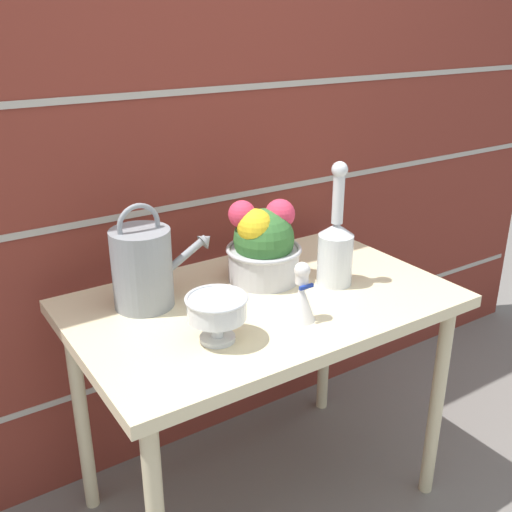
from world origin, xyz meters
name	(u,v)px	position (x,y,z in m)	size (l,w,h in m)	color
ground_plane	(262,496)	(0.00, 0.00, 0.00)	(12.00, 12.00, 0.00)	slate
brick_wall	(186,147)	(0.00, 0.45, 1.10)	(3.60, 0.08, 2.20)	maroon
patio_table	(262,323)	(0.00, 0.00, 0.66)	(1.09, 0.68, 0.74)	beige
watering_can	(143,267)	(-0.30, 0.15, 0.86)	(0.31, 0.17, 0.30)	gray
crystal_pedestal_bowl	(217,310)	(-0.23, -0.14, 0.83)	(0.16, 0.16, 0.12)	silver
flower_planter	(263,245)	(0.07, 0.11, 0.86)	(0.23, 0.23, 0.26)	#BCBCC1
glass_decanter	(336,247)	(0.24, -0.03, 0.86)	(0.11, 0.11, 0.38)	silver
figurine_vase	(301,297)	(0.01, -0.16, 0.81)	(0.08, 0.08, 0.17)	white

